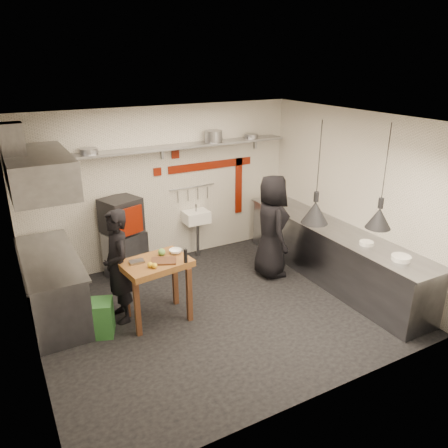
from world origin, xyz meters
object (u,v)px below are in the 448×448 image
prep_table (157,290)px  chef_left (118,267)px  green_bin (100,318)px  oven_stand (126,254)px  chef_right (272,226)px  combi_oven (121,215)px

prep_table → chef_left: bearing=142.3°
green_bin → oven_stand: bearing=61.6°
oven_stand → green_bin: 1.74m
prep_table → chef_left: 0.64m
oven_stand → prep_table: (0.00, -1.53, 0.06)m
green_bin → chef_right: (3.04, 0.39, 0.63)m
combi_oven → green_bin: combi_oven is taller
combi_oven → prep_table: combi_oven is taller
prep_table → green_bin: bearing=171.2°
oven_stand → chef_right: size_ratio=0.45×
oven_stand → chef_left: (-0.46, -1.27, 0.43)m
combi_oven → green_bin: bearing=-137.2°
prep_table → chef_left: (-0.46, 0.26, 0.37)m
combi_oven → green_bin: size_ratio=1.16×
green_bin → prep_table: prep_table is taller
oven_stand → chef_right: bearing=-47.0°
prep_table → chef_right: bearing=2.1°
combi_oven → chef_right: chef_right is taller
oven_stand → chef_left: chef_left is taller
oven_stand → green_bin: bearing=-138.3°
chef_left → chef_right: (2.67, 0.14, 0.06)m
combi_oven → prep_table: bearing=-109.6°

